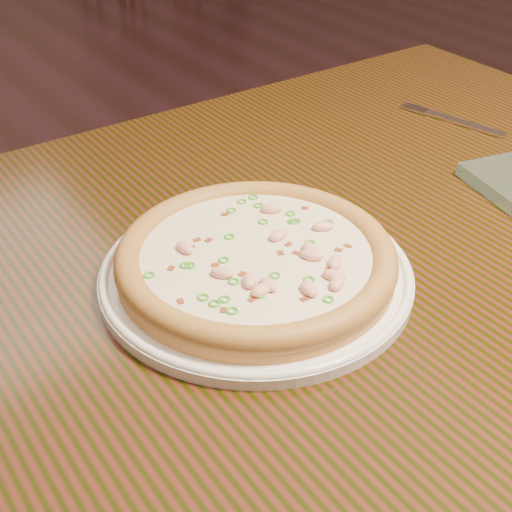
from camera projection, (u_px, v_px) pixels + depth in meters
ground at (97, 350)px, 1.77m from camera, size 9.00×9.00×0.00m
hero_table at (311, 291)px, 0.90m from camera, size 1.20×0.80×0.75m
plate at (256, 273)px, 0.75m from camera, size 0.33×0.33×0.02m
pizza at (256, 258)px, 0.74m from camera, size 0.29×0.29×0.03m
fork at (455, 121)px, 1.09m from camera, size 0.06×0.17×0.00m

